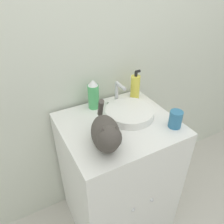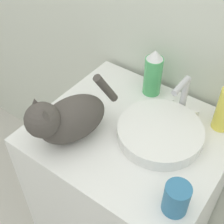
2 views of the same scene
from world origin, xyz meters
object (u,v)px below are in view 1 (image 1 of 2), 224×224
cat (106,134)px  soap_bottle (135,87)px  spray_bottle (93,95)px  cup (175,119)px

cat → soap_bottle: cat is taller
soap_bottle → spray_bottle: (-0.30, 0.02, 0.01)m
cup → soap_bottle: bearing=92.8°
cup → cat: bearing=176.2°
cat → spray_bottle: (0.10, 0.37, 0.00)m
soap_bottle → spray_bottle: bearing=175.8°
soap_bottle → spray_bottle: size_ratio=1.05×
spray_bottle → cat: bearing=-105.3°
spray_bottle → cup: (0.31, -0.40, -0.04)m
spray_bottle → cup: bearing=-51.9°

